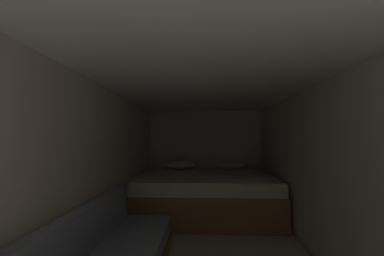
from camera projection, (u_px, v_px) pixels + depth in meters
wall_back at (205, 155)px, 5.49m from camera, size 2.55×0.05×1.97m
wall_left at (94, 172)px, 2.74m from camera, size 0.05×5.57×1.97m
wall_right at (326, 173)px, 2.63m from camera, size 0.05×5.57×1.97m
ceiling_slab at (208, 80)px, 2.73m from camera, size 2.55×5.57×0.05m
bed at (206, 194)px, 4.47m from camera, size 2.33×1.88×0.91m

